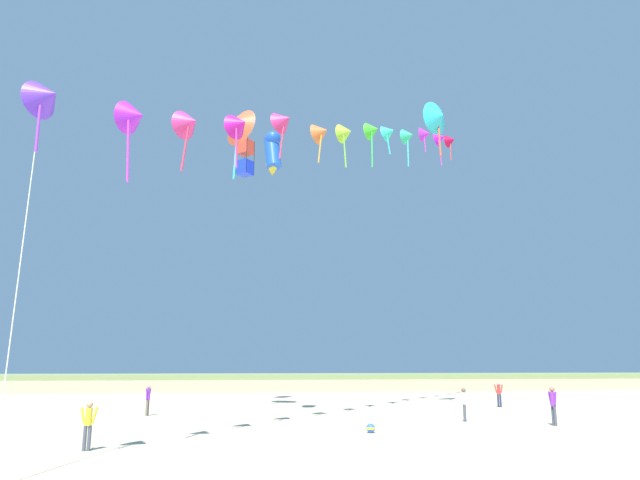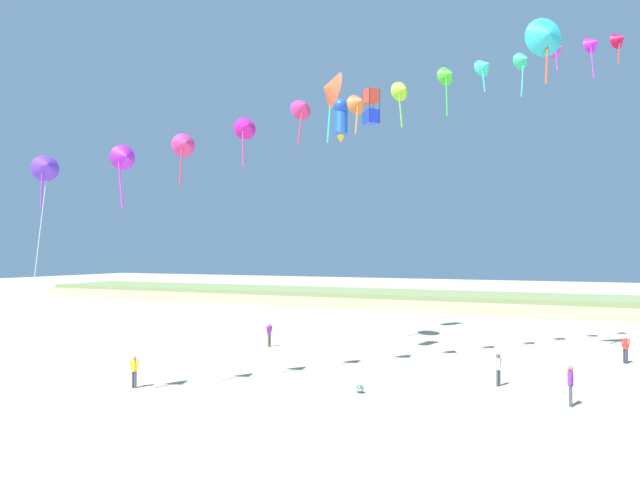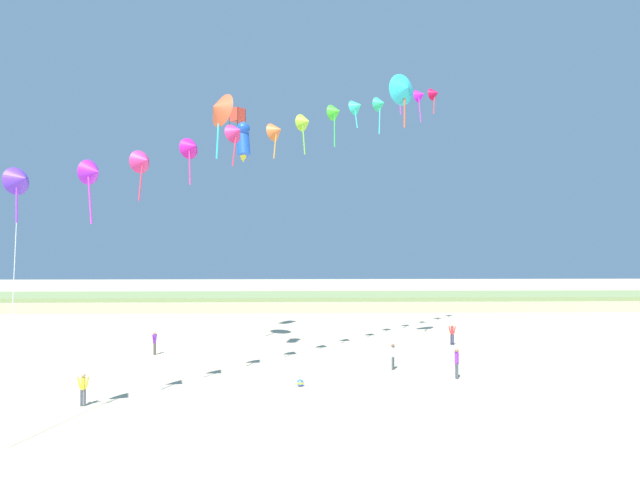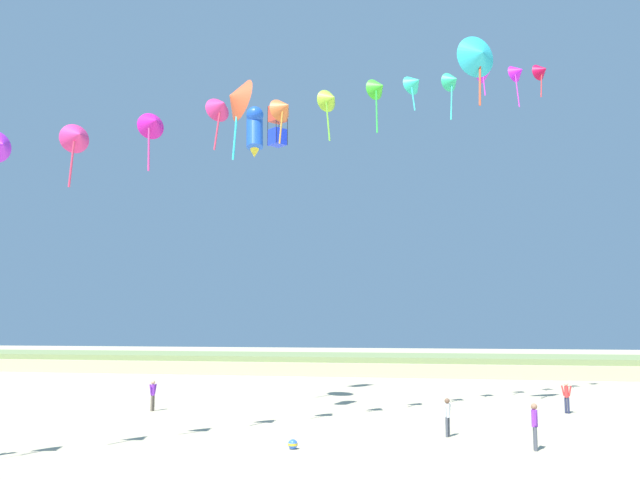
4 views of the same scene
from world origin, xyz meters
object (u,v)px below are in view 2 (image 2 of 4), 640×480
large_kite_low_lead (547,35)px  large_kite_outer_drift (371,107)px  person_near_left (498,367)px  large_kite_high_solo (341,119)px  person_near_right (570,383)px  person_far_left (625,347)px  large_kite_mid_trail (329,89)px  person_far_right (269,333)px  person_mid_center (134,369)px  beach_ball (360,389)px

large_kite_low_lead → large_kite_outer_drift: large_kite_low_lead is taller
person_near_left → large_kite_high_solo: large_kite_high_solo is taller
person_near_left → large_kite_outer_drift: bearing=130.8°
person_near_left → large_kite_high_solo: size_ratio=0.59×
large_kite_low_lead → person_near_left: bearing=-106.0°
person_near_right → person_far_left: (2.72, 11.33, -0.04)m
large_kite_outer_drift → large_kite_mid_trail: bearing=-95.3°
large_kite_outer_drift → large_kite_high_solo: bearing=-81.2°
person_far_right → large_kite_outer_drift: size_ratio=0.61×
person_near_left → large_kite_mid_trail: size_ratio=0.32×
person_mid_center → large_kite_high_solo: bearing=58.9°
person_far_right → large_kite_high_solo: bearing=-22.0°
person_far_left → person_far_right: person_far_left is taller
person_near_left → person_near_right: person_near_right is taller
large_kite_outer_drift → person_far_left: bearing=-12.4°
person_near_right → large_kite_mid_trail: (-14.64, 8.43, 16.23)m
person_far_right → beach_ball: size_ratio=4.48×
person_far_right → large_kite_mid_trail: large_kite_mid_trail is taller
person_near_left → person_near_right: (3.20, -2.47, 0.08)m
large_kite_high_solo → large_kite_outer_drift: large_kite_outer_drift is taller
person_mid_center → large_kite_mid_trail: large_kite_mid_trail is taller
large_kite_low_lead → beach_ball: large_kite_low_lead is taller
person_near_left → person_far_left: bearing=56.3°
person_mid_center → large_kite_high_solo: large_kite_high_solo is taller
person_near_left → beach_ball: person_near_left is taller
person_near_left → large_kite_low_lead: bearing=74.0°
person_mid_center → beach_ball: 10.65m
person_mid_center → person_far_left: bearing=37.3°
large_kite_high_solo → beach_ball: 16.18m
large_kite_outer_drift → beach_ball: 24.54m
person_near_left → large_kite_high_solo: 16.62m
person_near_left → person_mid_center: bearing=-154.2°
person_mid_center → large_kite_low_lead: (17.52, 14.30, 18.07)m
person_near_left → beach_ball: (-5.56, -3.98, -0.72)m
person_far_right → large_kite_outer_drift: bearing=56.0°
person_near_right → person_mid_center: 19.44m
person_mid_center → large_kite_mid_trail: bearing=73.0°
person_near_left → person_near_right: 4.05m
large_kite_outer_drift → beach_ball: bearing=-72.3°
person_far_right → person_near_right: bearing=-22.6°
person_far_right → beach_ball: bearing=-42.9°
large_kite_low_lead → large_kite_high_solo: 12.79m
person_near_right → large_kite_low_lead: bearing=97.8°
person_near_right → person_far_right: (-18.86, 7.86, -0.04)m
person_mid_center → beach_ball: bearing=19.5°
person_mid_center → person_far_right: (-0.08, 12.92, 0.05)m
person_near_right → large_kite_high_solo: bearing=157.0°
large_kite_mid_trail → large_kite_outer_drift: size_ratio=1.84×
large_kite_high_solo → large_kite_outer_drift: bearing=98.8°
person_near_left → person_far_right: size_ratio=0.96×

